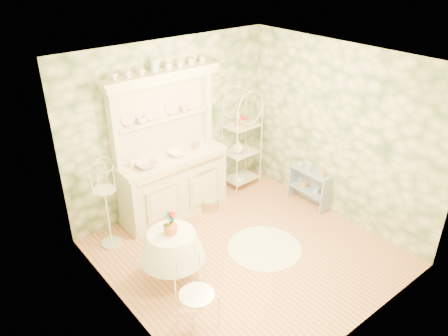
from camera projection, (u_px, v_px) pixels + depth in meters
floor at (246, 252)px, 6.18m from camera, size 3.60×3.60×0.00m
ceiling at (252, 63)px, 4.93m from camera, size 3.60×3.60×0.00m
wall_left at (121, 219)px, 4.55m from camera, size 3.60×3.60×0.00m
wall_right at (338, 133)px, 6.56m from camera, size 3.60×3.60×0.00m
wall_back at (171, 127)px, 6.79m from camera, size 3.60×3.60×0.00m
wall_front at (370, 234)px, 4.32m from camera, size 3.60×3.60×0.00m
kitchen_dresser at (171, 148)px, 6.59m from camera, size 1.87×0.61×2.29m
bakers_rack at (242, 137)px, 7.46m from camera, size 0.60×0.44×1.89m
side_shelf at (310, 187)px, 7.20m from camera, size 0.30×0.76×0.64m
round_table at (172, 254)px, 5.54m from camera, size 0.83×0.83×0.80m
cafe_chair at (197, 294)px, 4.82m from camera, size 0.52×0.52×0.91m
birdcage_stand at (106, 205)px, 6.05m from camera, size 0.34×0.34×1.35m
floor_basket at (209, 202)px, 7.17m from camera, size 0.42×0.42×0.23m
lace_rug at (264, 248)px, 6.27m from camera, size 1.35×1.35×0.01m
bowl_floral at (147, 167)px, 6.32m from camera, size 0.35×0.35×0.08m
bowl_white at (177, 155)px, 6.66m from camera, size 0.28×0.28×0.08m
cup_left at (142, 122)px, 6.28m from camera, size 0.17×0.17×0.10m
cup_right at (184, 111)px, 6.69m from camera, size 0.12×0.12×0.10m
potted_geranium at (170, 224)px, 5.33m from camera, size 0.20×0.16×0.32m
bottle_amber at (324, 173)px, 6.86m from camera, size 0.09×0.09×0.17m
bottle_blue at (309, 169)px, 7.05m from camera, size 0.07×0.07×0.12m
bottle_glass at (301, 164)px, 7.20m from camera, size 0.08×0.08×0.09m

